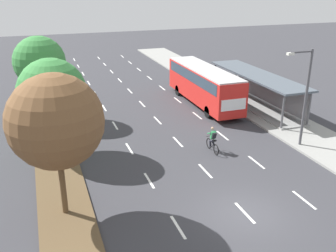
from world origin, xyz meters
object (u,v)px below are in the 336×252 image
object	(u,v)px
cyclist	(213,140)
median_tree_nearest	(56,122)
median_tree_second	(52,93)
median_tree_third	(40,62)
bus_shelter	(259,87)
bus	(204,82)
streetlight	(304,92)

from	to	relation	value
cyclist	median_tree_nearest	world-z (taller)	median_tree_nearest
cyclist	median_tree_nearest	bearing A→B (deg)	-157.13
median_tree_second	median_tree_third	xyz separation A→B (m)	(-0.43, 7.20, 0.54)
bus_shelter	median_tree_second	world-z (taller)	median_tree_second
median_tree_second	median_tree_third	size ratio (longest dim) A/B	0.94
bus_shelter	median_tree_second	distance (m)	18.25
bus	streetlight	distance (m)	11.20
streetlight	bus_shelter	bearing A→B (deg)	76.10
median_tree_second	median_tree_nearest	bearing A→B (deg)	-91.79
bus_shelter	median_tree_second	xyz separation A→B (m)	(-17.59, -4.28, 2.29)
median_tree_nearest	median_tree_second	world-z (taller)	median_tree_nearest
bus_shelter	median_tree_nearest	bearing A→B (deg)	-147.20
median_tree_third	bus	bearing A→B (deg)	-2.55
bus	bus_shelter	bearing A→B (deg)	-28.29
median_tree_nearest	bus_shelter	bearing A→B (deg)	32.80
median_tree_second	cyclist	bearing A→B (deg)	-17.43
bus	median_tree_second	xyz separation A→B (m)	(-13.31, -6.59, 2.09)
median_tree_nearest	streetlight	world-z (taller)	median_tree_nearest
bus	median_tree_second	world-z (taller)	median_tree_second
bus	streetlight	bearing A→B (deg)	-78.69
bus	median_tree_third	distance (m)	14.01
bus_shelter	streetlight	distance (m)	9.02
median_tree_third	median_tree_second	bearing A→B (deg)	-86.56
median_tree_third	streetlight	xyz separation A→B (m)	(15.91, -11.45, -0.81)
bus_shelter	median_tree_nearest	size ratio (longest dim) A/B	1.79
cyclist	median_tree_nearest	xyz separation A→B (m)	(-9.88, -4.17, 4.01)
median_tree_nearest	median_tree_second	bearing A→B (deg)	88.21
cyclist	streetlight	bearing A→B (deg)	-11.84
median_tree_third	streetlight	size ratio (longest dim) A/B	1.02
bus_shelter	median_tree_nearest	world-z (taller)	median_tree_nearest
cyclist	median_tree_third	xyz separation A→B (m)	(-10.09, 10.23, 3.91)
bus	streetlight	xyz separation A→B (m)	(2.17, -10.84, 1.82)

